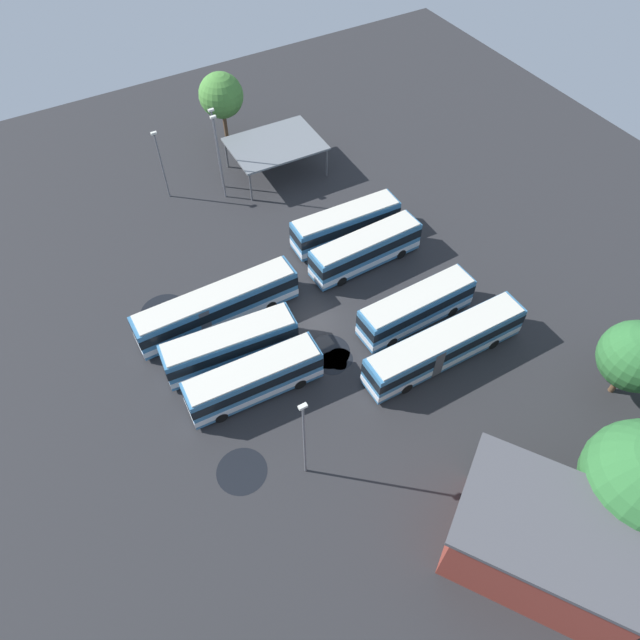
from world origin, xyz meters
TOP-DOWN VIEW (x-y plane):
  - ground_plane at (0.00, 0.00)m, footprint 92.48×92.48m
  - bus_row0_slot1 at (-7.54, -3.79)m, footprint 10.75×3.11m
  - bus_row0_slot2 at (-7.78, 0.05)m, footprint 10.97×3.57m
  - bus_row0_slot3 at (-7.07, 4.40)m, footprint 14.20×2.67m
  - bus_row1_slot0 at (6.99, -8.50)m, footprint 14.21×2.69m
  - bus_row1_slot1 at (7.42, -4.11)m, footprint 10.52×2.76m
  - bus_row1_slot3 at (7.53, 3.90)m, footprint 10.93×2.87m
  - bus_row1_slot4 at (7.75, 7.74)m, footprint 10.81×2.98m
  - depot_building at (2.30, -23.95)m, footprint 12.47×13.37m
  - maintenance_shelter at (6.92, 20.66)m, footprint 9.70×7.39m
  - lamp_post_by_building at (0.68, 21.13)m, footprint 0.56×0.28m
  - lamp_post_near_entrance at (-4.85, 22.48)m, footprint 0.56×0.28m
  - lamp_post_mid_lot at (0.23, 19.47)m, footprint 0.56×0.28m
  - lamp_post_far_corner at (-7.35, -11.48)m, footprint 0.56×0.28m
  - tree_east_edge at (4.70, 29.08)m, footprint 4.90×4.90m
  - tree_northwest at (16.72, -17.63)m, footprint 5.33×5.33m
  - puddle_between_rows at (-11.32, -9.27)m, footprint 3.66×3.66m
  - puddle_front_lane at (-0.21, -4.37)m, footprint 2.21×2.21m
  - puddle_near_shelter at (-0.94, -4.44)m, footprint 2.38×2.38m
  - puddle_back_corner at (-0.59, -3.29)m, footprint 3.52×3.52m
  - puddle_centre_drain at (-10.92, 7.63)m, footprint 4.18×4.18m

SIDE VIEW (x-z plane):
  - ground_plane at x=0.00m, z-range 0.00..0.00m
  - puddle_between_rows at x=-11.32m, z-range 0.00..0.01m
  - puddle_front_lane at x=-0.21m, z-range 0.00..0.01m
  - puddle_near_shelter at x=-0.94m, z-range 0.00..0.01m
  - puddle_back_corner at x=-0.59m, z-range 0.00..0.01m
  - puddle_centre_drain at x=-10.92m, z-range 0.00..0.01m
  - bus_row1_slot1 at x=7.42m, z-range 0.10..3.46m
  - bus_row0_slot1 at x=-7.54m, z-range 0.10..3.46m
  - bus_row1_slot4 at x=7.75m, z-range 0.10..3.46m
  - bus_row0_slot2 at x=-7.78m, z-range 0.10..3.46m
  - bus_row1_slot3 at x=7.53m, z-range 0.10..3.46m
  - bus_row0_slot3 at x=-7.07m, z-range 0.10..3.46m
  - bus_row1_slot0 at x=6.99m, z-range 0.10..3.46m
  - depot_building at x=2.30m, z-range 0.02..6.04m
  - maintenance_shelter at x=6.92m, z-range 1.61..5.16m
  - lamp_post_near_entrance at x=-4.85m, z-range 0.41..8.01m
  - tree_northwest at x=16.72m, z-range 0.96..8.24m
  - lamp_post_far_corner at x=-7.35m, z-range 0.42..9.41m
  - lamp_post_by_building at x=0.68m, z-range 0.42..9.46m
  - lamp_post_mid_lot at x=0.23m, z-range 0.42..9.75m
  - tree_east_edge at x=4.70m, z-range 1.47..9.36m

